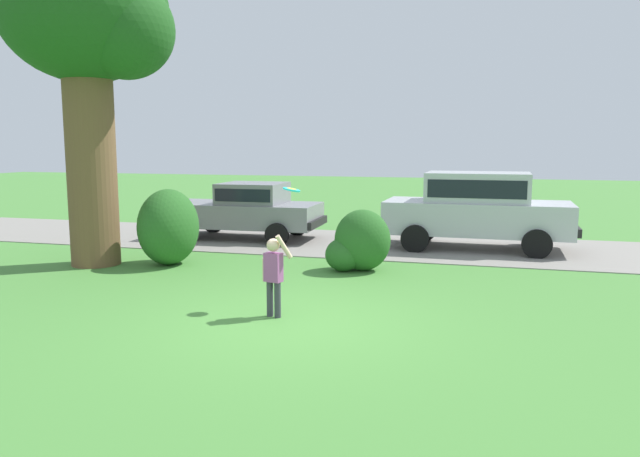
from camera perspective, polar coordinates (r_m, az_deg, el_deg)
ground_plane at (r=9.08m, az=-2.73°, el=-8.80°), size 80.00×80.00×0.00m
driveway_strip at (r=15.95m, az=5.45°, el=-1.51°), size 28.00×4.40×0.02m
oak_tree_large at (r=14.19m, az=-20.66°, el=17.05°), size 3.71×3.49×6.85m
shrub_near_tree at (r=13.60m, az=-14.02°, el=0.13°), size 1.26×1.50×1.65m
shrub_centre_left at (r=12.62m, az=3.63°, el=-1.39°), size 1.33×1.06×1.28m
parked_sedan at (r=16.92m, az=-6.96°, el=1.87°), size 4.44×2.17×1.56m
parked_suv at (r=15.62m, az=14.50°, el=2.02°), size 4.73×2.16×1.92m
child_thrower at (r=9.22m, az=-4.37°, el=-3.97°), size 0.47×0.23×1.29m
frisbee at (r=9.70m, az=-2.69°, el=3.67°), size 0.28×0.28×0.08m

